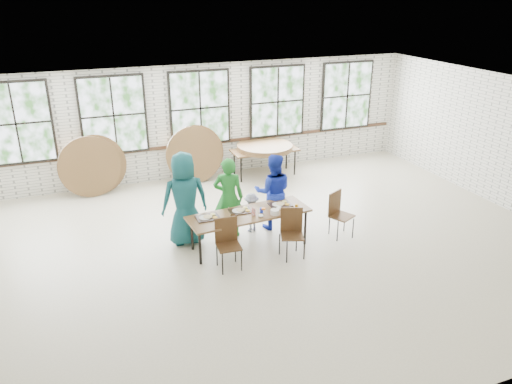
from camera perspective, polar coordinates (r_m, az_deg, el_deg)
room at (r=13.28m, az=-6.41°, el=9.32°), size 12.00×12.00×12.00m
dining_table at (r=9.70m, az=-0.80°, el=-2.69°), size 2.46×0.99×0.74m
chair_near_left at (r=9.12m, az=-3.28°, el=-5.37°), size 0.45×0.44×0.95m
chair_near_right at (r=9.50m, az=4.11°, el=-4.17°), size 0.53×0.52×0.95m
chair_spare at (r=10.37m, az=9.37°, el=-2.07°), size 0.56×0.55×0.95m
adult_teal at (r=9.88m, az=-8.14°, el=-0.80°), size 0.94×0.63×1.89m
adult_green at (r=10.14m, az=-3.16°, el=-0.63°), size 0.72×0.60×1.68m
toddler at (r=10.46m, az=-0.53°, el=-2.35°), size 0.60×0.42×0.85m
adult_blue at (r=10.47m, az=1.97°, el=0.04°), size 0.96×0.86×1.64m
storage_table at (r=13.53m, az=1.00°, el=4.68°), size 1.81×0.77×0.74m
tabletop_clutter at (r=9.68m, az=-0.18°, el=-2.24°), size 1.99×0.62×0.11m
round_tops_stacked at (r=13.49m, az=1.00°, el=5.16°), size 1.50×1.50×0.13m
round_tops_leaning at (r=12.97m, az=-12.49°, el=3.57°), size 4.19×0.39×1.49m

